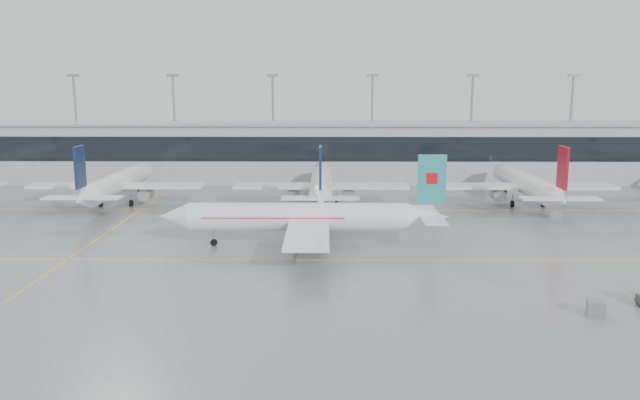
{
  "coord_description": "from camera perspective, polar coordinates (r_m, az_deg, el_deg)",
  "views": [
    {
      "loc": [
        0.81,
        -71.38,
        20.71
      ],
      "look_at": [
        0.0,
        12.0,
        5.0
      ],
      "focal_mm": 35.0,
      "sensor_mm": 36.0,
      "label": 1
    }
  ],
  "objects": [
    {
      "name": "terminal",
      "position": [
        134.19,
        0.21,
        4.38
      ],
      "size": [
        180.0,
        15.0,
        12.0
      ],
      "primitive_type": "cube",
      "color": "#A4A4A8",
      "rests_on": "ground"
    },
    {
      "name": "parked_jet_c",
      "position": [
        106.43,
        0.11,
        1.48
      ],
      "size": [
        29.64,
        36.96,
        11.72
      ],
      "rotation": [
        0.0,
        0.0,
        1.57
      ],
      "color": "white",
      "rests_on": "ground"
    },
    {
      "name": "light_masts",
      "position": [
        139.57,
        0.23,
        7.64
      ],
      "size": [
        156.4,
        1.0,
        22.6
      ],
      "color": "gray",
      "rests_on": "ground"
    },
    {
      "name": "terminal_glass",
      "position": [
        126.52,
        0.19,
        4.68
      ],
      "size": [
        180.0,
        0.2,
        5.0
      ],
      "primitive_type": "cube",
      "color": "black",
      "rests_on": "ground"
    },
    {
      "name": "terminal_roof",
      "position": [
        133.65,
        0.21,
        7.02
      ],
      "size": [
        182.0,
        16.0,
        0.4
      ],
      "primitive_type": "cube",
      "color": "gray",
      "rests_on": "ground"
    },
    {
      "name": "taxi_line_north",
      "position": [
        103.47,
        0.1,
        -0.87
      ],
      "size": [
        120.0,
        0.25,
        0.01
      ],
      "primitive_type": "cube",
      "color": "yellow",
      "rests_on": "ground"
    },
    {
      "name": "taxi_line_cross",
      "position": [
        94.01,
        -18.61,
        -2.62
      ],
      "size": [
        0.25,
        60.0,
        0.01
      ],
      "primitive_type": "cube",
      "color": "yellow",
      "rests_on": "ground"
    },
    {
      "name": "parked_jet_b",
      "position": [
        112.29,
        -18.05,
        1.43
      ],
      "size": [
        29.64,
        36.96,
        11.72
      ],
      "rotation": [
        0.0,
        0.0,
        1.57
      ],
      "color": "white",
      "rests_on": "ground"
    },
    {
      "name": "ground",
      "position": [
        74.32,
        -0.09,
        -5.51
      ],
      "size": [
        320.0,
        320.0,
        0.0
      ],
      "primitive_type": "plane",
      "color": "gray",
      "rests_on": "ground"
    },
    {
      "name": "air_canada_jet",
      "position": [
        79.75,
        -1.16,
        -1.6
      ],
      "size": [
        37.26,
        29.96,
        11.84
      ],
      "rotation": [
        0.0,
        0.0,
        3.14
      ],
      "color": "white",
      "rests_on": "ground"
    },
    {
      "name": "gse_unit",
      "position": [
        62.17,
        23.89,
        -9.03
      ],
      "size": [
        1.73,
        1.65,
        1.46
      ],
      "primitive_type": "cube",
      "rotation": [
        0.0,
        0.0,
        -0.23
      ],
      "color": "slate",
      "rests_on": "ground"
    },
    {
      "name": "taxi_line_main",
      "position": [
        74.32,
        -0.09,
        -5.51
      ],
      "size": [
        120.0,
        0.25,
        0.01
      ],
      "primitive_type": "cube",
      "color": "yellow",
      "rests_on": "ground"
    },
    {
      "name": "parked_jet_d",
      "position": [
        111.79,
        18.36,
        1.38
      ],
      "size": [
        29.64,
        36.96,
        11.72
      ],
      "rotation": [
        0.0,
        0.0,
        1.57
      ],
      "color": "white",
      "rests_on": "ground"
    }
  ]
}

